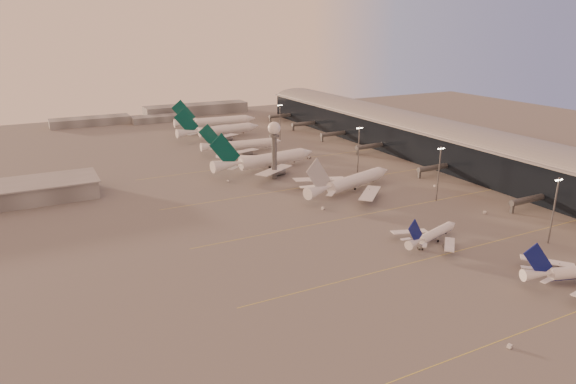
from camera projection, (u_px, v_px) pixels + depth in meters
name	position (u px, v px, depth m)	size (l,w,h in m)	color
ground	(426.00, 277.00, 161.98)	(700.00, 700.00, 0.00)	#605E5D
taxiway_markings	(391.00, 208.00, 222.33)	(180.00, 185.25, 0.02)	#D9CB4C
terminal	(441.00, 142.00, 298.64)	(57.00, 362.00, 23.04)	black
hangar	(0.00, 195.00, 226.64)	(82.00, 27.00, 8.50)	slate
radar_tower	(274.00, 139.00, 258.97)	(6.40, 6.40, 31.10)	#56585D
mast_a	(554.00, 208.00, 182.95)	(3.60, 0.56, 25.00)	#56585D
mast_b	(439.00, 171.00, 228.09)	(3.60, 0.56, 25.00)	#56585D
mast_c	(359.00, 147.00, 272.36)	(3.60, 0.56, 25.00)	#56585D
mast_d	(280.00, 121.00, 347.50)	(3.60, 0.56, 25.00)	#56585D
distant_horizon	(167.00, 113.00, 436.51)	(165.00, 37.50, 9.00)	slate
narrowbody_near	(576.00, 274.00, 157.57)	(36.23, 28.47, 14.59)	white
narrowbody_mid	(433.00, 236.00, 186.95)	(31.72, 24.93, 12.74)	white
widebody_white	(351.00, 185.00, 243.13)	(58.18, 45.94, 21.09)	white
greentail_a	(266.00, 163.00, 279.71)	(65.15, 52.28, 23.74)	white
greentail_b	(242.00, 147.00, 319.44)	(53.34, 42.97, 19.37)	white
greentail_c	(220.00, 132.00, 358.38)	(63.10, 50.80, 22.92)	white
greentail_d	(216.00, 123.00, 390.11)	(64.94, 52.37, 23.58)	white
gsv_truck_a	(511.00, 344.00, 126.42)	(5.55, 2.99, 2.13)	silver
gsv_tug_mid	(420.00, 248.00, 181.55)	(4.17, 3.40, 1.03)	#595C5E
gsv_truck_b	(486.00, 211.00, 215.90)	(5.87, 2.80, 2.28)	silver
gsv_truck_c	(324.00, 207.00, 220.84)	(6.19, 3.79, 2.36)	silver
gsv_catering_b	(435.00, 183.00, 251.17)	(4.66, 2.27, 3.80)	silver
gsv_tug_far	(329.00, 186.00, 251.13)	(4.57, 4.26, 1.13)	silver
gsv_truck_d	(228.00, 180.00, 259.45)	(3.62, 5.44, 2.07)	silver
gsv_tug_hangar	(309.00, 158.00, 304.40)	(4.29, 3.80, 1.05)	silver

